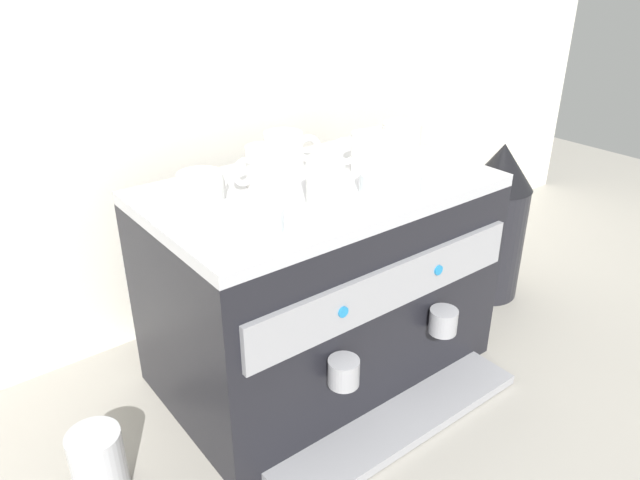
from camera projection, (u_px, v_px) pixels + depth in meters
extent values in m
plane|color=#9E998E|center=(320.00, 364.00, 1.36)|extent=(4.00, 4.00, 0.00)
cube|color=silver|center=(225.00, 113.00, 1.39)|extent=(2.80, 0.03, 1.00)
cube|color=black|center=(320.00, 285.00, 1.27)|extent=(0.67, 0.40, 0.41)
cube|color=#B7B7BC|center=(320.00, 189.00, 1.17)|extent=(0.67, 0.40, 0.02)
cube|color=#939399|center=(391.00, 288.00, 1.08)|extent=(0.62, 0.01, 0.09)
cylinder|color=#1E7AB7|center=(343.00, 312.00, 1.01)|extent=(0.02, 0.01, 0.02)
cylinder|color=#1E7AB7|center=(438.00, 270.00, 1.14)|extent=(0.02, 0.01, 0.02)
cube|color=#939399|center=(399.00, 422.00, 1.17)|extent=(0.57, 0.12, 0.02)
cylinder|color=#939399|center=(344.00, 372.00, 1.04)|extent=(0.06, 0.06, 0.05)
cylinder|color=#939399|center=(443.00, 321.00, 1.18)|extent=(0.06, 0.06, 0.05)
cylinder|color=white|center=(326.00, 183.00, 1.05)|extent=(0.07, 0.07, 0.08)
torus|color=white|center=(323.00, 173.00, 1.09)|extent=(0.04, 0.06, 0.06)
cylinder|color=white|center=(201.00, 191.00, 1.03)|extent=(0.08, 0.08, 0.07)
torus|color=white|center=(218.00, 182.00, 1.07)|extent=(0.05, 0.04, 0.05)
cylinder|color=white|center=(263.00, 166.00, 1.14)|extent=(0.07, 0.07, 0.08)
torus|color=white|center=(244.00, 172.00, 1.11)|extent=(0.06, 0.02, 0.06)
cylinder|color=white|center=(403.00, 143.00, 1.26)|extent=(0.08, 0.08, 0.08)
torus|color=white|center=(378.00, 140.00, 1.28)|extent=(0.04, 0.06, 0.06)
cylinder|color=white|center=(369.00, 153.00, 1.21)|extent=(0.07, 0.07, 0.08)
torus|color=white|center=(344.00, 152.00, 1.21)|extent=(0.05, 0.05, 0.06)
cylinder|color=white|center=(284.00, 151.00, 1.22)|extent=(0.08, 0.08, 0.08)
torus|color=white|center=(308.00, 148.00, 1.23)|extent=(0.06, 0.03, 0.06)
cylinder|color=silver|center=(248.00, 219.00, 0.97)|extent=(0.12, 0.12, 0.04)
cylinder|color=silver|center=(249.00, 227.00, 0.97)|extent=(0.06, 0.06, 0.01)
cylinder|color=silver|center=(390.00, 182.00, 1.11)|extent=(0.12, 0.12, 0.04)
cylinder|color=silver|center=(390.00, 189.00, 1.12)|extent=(0.06, 0.06, 0.01)
cylinder|color=black|center=(492.00, 241.00, 1.58)|extent=(0.16, 0.16, 0.30)
cone|color=black|center=(502.00, 166.00, 1.48)|extent=(0.16, 0.16, 0.11)
cylinder|color=#B7B7BC|center=(98.00, 463.00, 1.01)|extent=(0.09, 0.09, 0.13)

